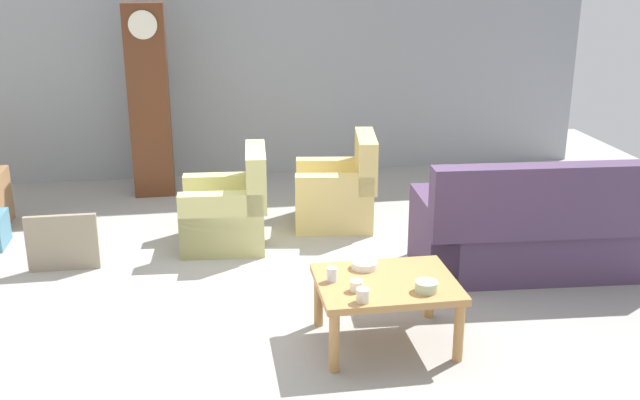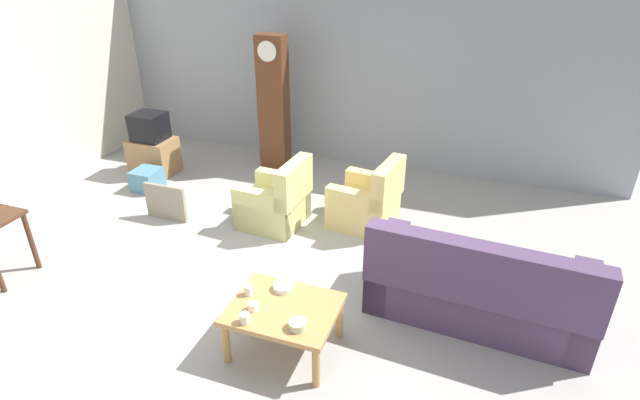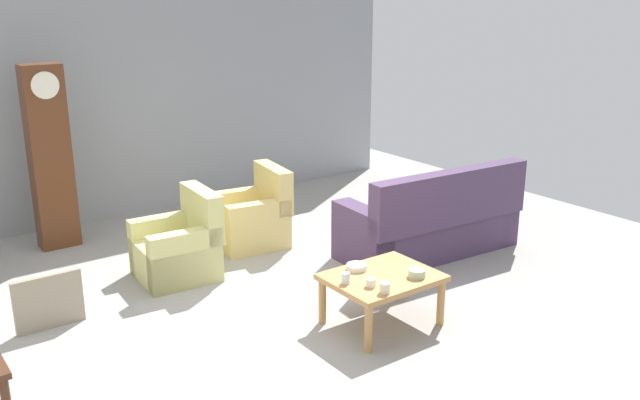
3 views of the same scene
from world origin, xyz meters
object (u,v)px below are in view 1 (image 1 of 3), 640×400
Objects in this scene: cup_cream_tall at (363,295)px; bowl_shallow_green at (426,286)px; armchair_olive_far at (339,195)px; bowl_white_stacked at (365,265)px; coffee_table_wood at (386,290)px; framed_picture_leaning at (62,243)px; couch_floral at (541,233)px; cup_white_porcelain at (356,286)px; armchair_olive_near at (228,213)px; cup_blue_rimmed at (332,274)px; grandfather_clock at (149,101)px.

cup_cream_tall is 0.59× the size of bowl_shallow_green.
armchair_olive_far is 4.90× the size of bowl_white_stacked.
coffee_table_wood is 1.60× the size of framed_picture_leaning.
couch_floral is 2.26m from cup_cream_tall.
cup_white_porcelain is at bearing 169.49° from bowl_shallow_green.
bowl_white_stacked is (-0.10, 0.23, 0.09)m from coffee_table_wood.
armchair_olive_near is 5.97× the size of bowl_shallow_green.
armchair_olive_far is at bearing 82.03° from cup_white_porcelain.
couch_floral is 22.13× the size of cup_blue_rimmed.
couch_floral reaches higher than bowl_shallow_green.
armchair_olive_far reaches higher than bowl_white_stacked.
cup_cream_tall is at bearing -169.12° from bowl_shallow_green.
armchair_olive_near is at bearing 157.78° from couch_floral.
couch_floral is 2.17m from cup_white_porcelain.
bowl_white_stacked is (0.13, 0.53, -0.02)m from cup_cream_tall.
coffee_table_wood is (-0.12, -2.46, 0.10)m from armchair_olive_far.
cup_cream_tall is (2.21, -1.98, 0.27)m from framed_picture_leaning.
armchair_olive_near is 2.12m from cup_blue_rimmed.
framed_picture_leaning is at bearing 148.24° from bowl_white_stacked.
framed_picture_leaning is (-2.45, 1.68, -0.16)m from coffee_table_wood.
grandfather_clock reaches higher than bowl_white_stacked.
grandfather_clock reaches higher than couch_floral.
bowl_white_stacked is (0.14, 0.36, -0.01)m from cup_white_porcelain.
bowl_shallow_green is (2.66, -1.89, 0.26)m from framed_picture_leaning.
armchair_olive_far is at bearing 19.33° from armchair_olive_near.
armchair_olive_near is 2.05m from bowl_white_stacked.
coffee_table_wood is 10.58× the size of cup_cream_tall.
armchair_olive_far reaches higher than cup_white_porcelain.
cup_white_porcelain is (-0.24, -0.12, 0.11)m from coffee_table_wood.
armchair_olive_far is 5.97× the size of bowl_shallow_green.
cup_blue_rimmed is (1.39, -3.71, -0.55)m from grandfather_clock.
bowl_shallow_green is at bearing -53.87° from bowl_white_stacked.
armchair_olive_far is 2.42m from grandfather_clock.
cup_cream_tall is (0.14, -0.35, -0.00)m from cup_blue_rimmed.
cup_cream_tall reaches higher than coffee_table_wood.
cup_blue_rimmed reaches higher than bowl_white_stacked.
armchair_olive_near reaches higher than cup_blue_rimmed.
cup_white_porcelain is 0.47m from bowl_shallow_green.
cup_cream_tall is at bearing -145.00° from couch_floral.
bowl_white_stacked is at bearing -31.76° from framed_picture_leaning.
armchair_olive_far reaches higher than framed_picture_leaning.
framed_picture_leaning is 3.19× the size of bowl_white_stacked.
bowl_white_stacked is at bearing 76.42° from cup_cream_tall.
cup_white_porcelain is 0.91× the size of cup_blue_rimmed.
coffee_table_wood is 0.27m from bowl_white_stacked.
cup_white_porcelain is (2.21, -1.81, 0.26)m from framed_picture_leaning.
grandfather_clock reaches higher than cup_cream_tall.
grandfather_clock is (-1.89, 1.31, 0.76)m from armchair_olive_far.
armchair_olive_far reaches higher than bowl_shallow_green.
grandfather_clock is 4.00m from cup_blue_rimmed.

